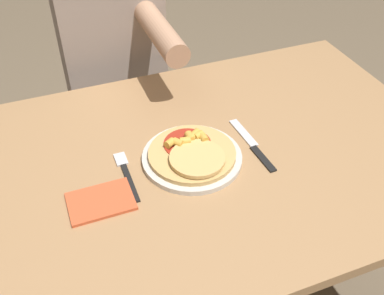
{
  "coord_description": "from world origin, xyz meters",
  "views": [
    {
      "loc": [
        -0.33,
        -0.77,
        1.49
      ],
      "look_at": [
        -0.03,
        -0.01,
        0.78
      ],
      "focal_mm": 42.0,
      "sensor_mm": 36.0,
      "label": 1
    }
  ],
  "objects_px": {
    "knife": "(253,145)",
    "person_diner": "(114,61)",
    "plate": "(192,158)",
    "fork": "(126,173)",
    "pizza": "(193,153)",
    "dining_table": "(203,185)"
  },
  "relations": [
    {
      "from": "person_diner",
      "to": "fork",
      "type": "bearing_deg",
      "value": -100.49
    },
    {
      "from": "dining_table",
      "to": "knife",
      "type": "relative_size",
      "value": 5.78
    },
    {
      "from": "plate",
      "to": "pizza",
      "type": "xyz_separation_m",
      "value": [
        0.0,
        -0.0,
        0.02
      ]
    },
    {
      "from": "knife",
      "to": "person_diner",
      "type": "relative_size",
      "value": 0.18
    },
    {
      "from": "plate",
      "to": "fork",
      "type": "xyz_separation_m",
      "value": [
        -0.16,
        0.01,
        -0.0
      ]
    },
    {
      "from": "plate",
      "to": "fork",
      "type": "height_order",
      "value": "plate"
    },
    {
      "from": "dining_table",
      "to": "plate",
      "type": "xyz_separation_m",
      "value": [
        -0.03,
        -0.01,
        0.11
      ]
    },
    {
      "from": "pizza",
      "to": "person_diner",
      "type": "relative_size",
      "value": 0.18
    },
    {
      "from": "dining_table",
      "to": "pizza",
      "type": "xyz_separation_m",
      "value": [
        -0.03,
        -0.01,
        0.13
      ]
    },
    {
      "from": "dining_table",
      "to": "person_diner",
      "type": "relative_size",
      "value": 1.05
    },
    {
      "from": "knife",
      "to": "plate",
      "type": "bearing_deg",
      "value": 177.75
    },
    {
      "from": "pizza",
      "to": "person_diner",
      "type": "height_order",
      "value": "person_diner"
    },
    {
      "from": "plate",
      "to": "fork",
      "type": "bearing_deg",
      "value": 176.13
    },
    {
      "from": "dining_table",
      "to": "plate",
      "type": "bearing_deg",
      "value": -171.11
    },
    {
      "from": "dining_table",
      "to": "pizza",
      "type": "distance_m",
      "value": 0.13
    },
    {
      "from": "knife",
      "to": "dining_table",
      "type": "bearing_deg",
      "value": 175.0
    },
    {
      "from": "knife",
      "to": "person_diner",
      "type": "bearing_deg",
      "value": 109.22
    },
    {
      "from": "plate",
      "to": "fork",
      "type": "relative_size",
      "value": 1.41
    },
    {
      "from": "person_diner",
      "to": "pizza",
      "type": "bearing_deg",
      "value": -85.11
    },
    {
      "from": "knife",
      "to": "fork",
      "type": "bearing_deg",
      "value": 176.94
    },
    {
      "from": "dining_table",
      "to": "person_diner",
      "type": "distance_m",
      "value": 0.62
    },
    {
      "from": "plate",
      "to": "pizza",
      "type": "bearing_deg",
      "value": -80.9
    }
  ]
}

